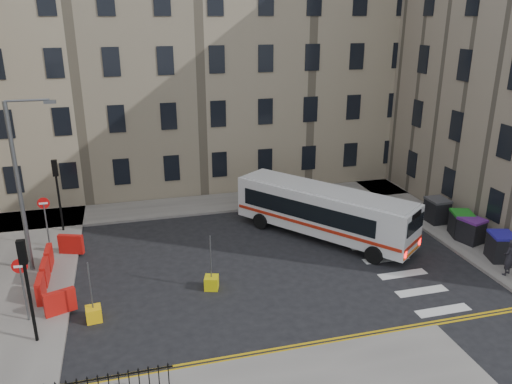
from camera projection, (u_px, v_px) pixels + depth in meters
name	position (u px, v px, depth m)	size (l,w,h in m)	color
ground	(303.00, 258.00, 25.23)	(120.00, 120.00, 0.00)	black
pavement_north	(167.00, 208.00, 31.57)	(36.00, 3.20, 0.15)	slate
pavement_east	(417.00, 211.00, 31.04)	(2.40, 26.00, 0.15)	slate
pavement_west	(6.00, 283.00, 22.70)	(6.00, 22.00, 0.15)	slate
terrace_north	(136.00, 60.00, 34.74)	(38.30, 10.80, 17.20)	tan
traffic_light_nw	(57.00, 184.00, 27.26)	(0.28, 0.22, 4.10)	black
traffic_light_sw	(26.00, 276.00, 17.70)	(0.28, 0.22, 4.10)	black
streetlamp	(19.00, 186.00, 22.43)	(0.50, 0.22, 8.14)	#595B5E
no_entry_north	(45.00, 212.00, 25.58)	(0.60, 0.08, 3.00)	#595B5E
no_entry_south	(22.00, 277.00, 19.21)	(0.60, 0.08, 3.00)	#595B5E
roadworks_barriers	(53.00, 271.00, 22.58)	(1.66, 6.26, 1.00)	red
bus	(323.00, 210.00, 27.08)	(7.98, 9.43, 2.76)	silver
wheelie_bin_a	(501.00, 246.00, 24.56)	(1.39, 1.50, 1.38)	black
wheelie_bin_b	(471.00, 230.00, 26.48)	(1.36, 1.47, 1.34)	black
wheelie_bin_c	(461.00, 223.00, 27.30)	(1.39, 1.49, 1.35)	black
wheelie_bin_d	(437.00, 210.00, 29.08)	(1.13, 1.30, 1.41)	black
wheelie_bin_e	(436.00, 210.00, 29.48)	(1.05, 1.17, 1.14)	black
pedestrian	(509.00, 257.00, 23.05)	(0.64, 0.42, 1.77)	black
bollard_yellow	(94.00, 314.00, 19.97)	(0.60, 0.60, 0.60)	yellow
bollard_chevron	(211.00, 283.00, 22.31)	(0.60, 0.60, 0.60)	#D2C30C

